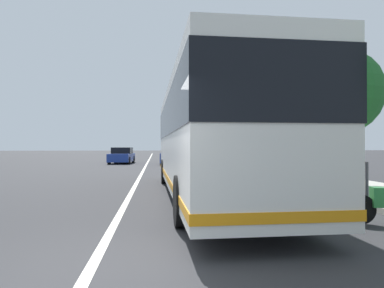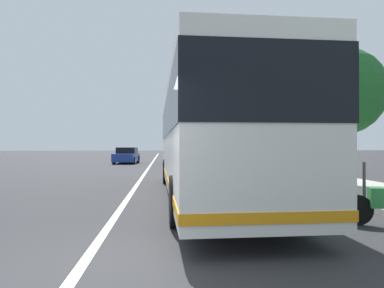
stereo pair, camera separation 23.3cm
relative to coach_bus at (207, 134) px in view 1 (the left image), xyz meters
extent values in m
plane|color=#2D2D30|center=(-6.09, 2.39, -1.94)|extent=(220.00, 220.00, 0.00)
cube|color=#B2ADA3|center=(3.91, -5.38, -1.87)|extent=(110.00, 3.60, 0.14)
cube|color=silver|center=(3.91, 2.39, -1.94)|extent=(110.00, 0.16, 0.01)
cube|color=silver|center=(0.00, 0.00, -0.10)|extent=(11.99, 2.68, 2.98)
cube|color=black|center=(0.00, 0.00, 0.51)|extent=(12.03, 2.72, 1.13)
cube|color=orange|center=(0.00, 0.00, -1.34)|extent=(12.02, 2.71, 0.16)
cylinder|color=black|center=(3.80, 1.20, -1.44)|extent=(1.01, 0.32, 1.00)
cylinder|color=black|center=(3.84, -1.06, -1.44)|extent=(1.01, 0.32, 1.00)
cylinder|color=black|center=(-3.84, 1.06, -1.44)|extent=(1.01, 0.32, 1.00)
cylinder|color=black|center=(-3.80, -1.20, -1.44)|extent=(1.01, 0.32, 1.00)
cylinder|color=black|center=(-4.00, -2.51, -1.64)|extent=(0.21, 0.60, 0.60)
cylinder|color=#4C4C51|center=(-4.03, -2.64, -1.04)|extent=(0.06, 0.06, 0.70)
cylinder|color=black|center=(-0.01, -3.43, -1.66)|extent=(0.57, 0.08, 0.57)
cylinder|color=black|center=(-1.51, -3.43, -1.66)|extent=(0.57, 0.08, 0.57)
cube|color=#338C3F|center=(-0.76, -3.43, -1.41)|extent=(1.12, 0.25, 0.36)
cylinder|color=#4C4C51|center=(-0.12, -3.43, -1.06)|extent=(0.06, 0.06, 0.70)
cube|color=navy|center=(18.26, 0.23, -1.36)|extent=(4.21, 2.12, 0.80)
cube|color=black|center=(18.36, 0.23, -0.73)|extent=(2.21, 1.83, 0.47)
cylinder|color=black|center=(19.66, 0.97, -1.62)|extent=(0.65, 0.27, 0.64)
cylinder|color=black|center=(19.54, -0.70, -1.62)|extent=(0.65, 0.27, 0.64)
cylinder|color=black|center=(16.98, 1.17, -1.62)|extent=(0.65, 0.27, 0.64)
cylinder|color=black|center=(16.86, -0.50, -1.62)|extent=(0.65, 0.27, 0.64)
cube|color=navy|center=(20.28, 4.65, -1.41)|extent=(4.11, 2.12, 0.70)
cube|color=black|center=(20.55, 4.63, -0.79)|extent=(1.97, 1.81, 0.54)
cylinder|color=black|center=(18.91, 3.92, -1.62)|extent=(0.65, 0.27, 0.64)
cylinder|color=black|center=(19.04, 5.58, -1.62)|extent=(0.65, 0.27, 0.64)
cylinder|color=black|center=(21.53, 3.72, -1.62)|extent=(0.65, 0.27, 0.64)
cylinder|color=black|center=(21.66, 5.38, -1.62)|extent=(0.65, 0.27, 0.64)
cylinder|color=brown|center=(1.87, -5.36, -0.63)|extent=(0.30, 0.30, 2.62)
sphere|color=#1E5B26|center=(1.87, -5.36, 1.67)|extent=(3.30, 3.30, 3.30)
cylinder|color=brown|center=(15.24, -5.34, -0.28)|extent=(0.34, 0.34, 3.32)
sphere|color=#1E5B26|center=(15.24, -5.34, 2.34)|extent=(3.21, 3.21, 3.21)
cylinder|color=slate|center=(10.36, -5.85, 1.23)|extent=(0.30, 0.30, 6.34)
camera|label=1|loc=(-10.37, 1.55, -0.37)|focal=31.55mm
camera|label=2|loc=(-10.39, 1.32, -0.37)|focal=31.55mm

